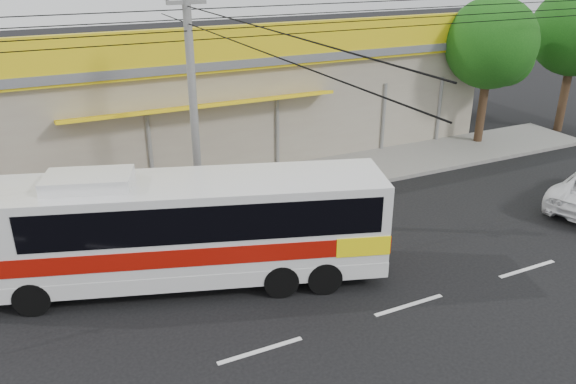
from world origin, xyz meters
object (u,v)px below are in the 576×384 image
object	(u,v)px
motorbike_red	(22,209)
utility_pole	(188,24)
coach_bus	(189,224)
tree_near	(494,46)

from	to	relation	value
motorbike_red	utility_pole	distance (m)	7.86
coach_bus	tree_near	world-z (taller)	tree_near
motorbike_red	utility_pole	bearing A→B (deg)	-100.02
coach_bus	motorbike_red	bearing A→B (deg)	144.00
motorbike_red	coach_bus	bearing A→B (deg)	-132.46
coach_bus	motorbike_red	size ratio (longest dim) A/B	5.61
motorbike_red	utility_pole	world-z (taller)	utility_pole
utility_pole	coach_bus	bearing A→B (deg)	-110.71
motorbike_red	tree_near	bearing A→B (deg)	-77.70
coach_bus	utility_pole	xyz separation A→B (m)	(1.26, 3.33, 4.51)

